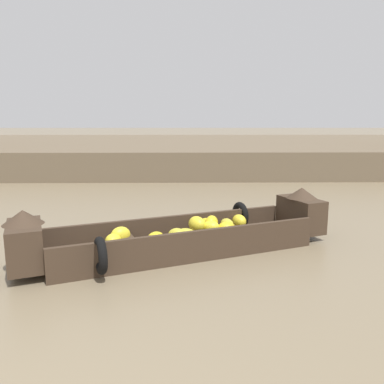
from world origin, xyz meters
name	(u,v)px	position (x,y,z in m)	size (l,w,h in m)	color
ground_plane	(137,199)	(0.00, 10.00, 0.00)	(300.00, 300.00, 0.00)	#7A6B51
riverbank_strip	(163,149)	(0.00, 22.94, 0.54)	(160.00, 20.00, 1.07)	brown
banana_boat	(184,234)	(1.33, 5.53, 0.31)	(5.19, 2.81, 0.93)	#3D2D21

